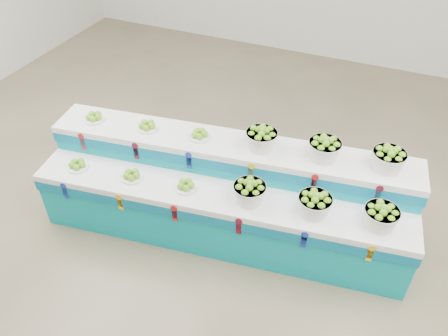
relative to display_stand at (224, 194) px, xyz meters
The scene contains 14 objects.
ground 0.57m from the display_stand, 72.19° to the right, with size 10.00×10.00×0.00m, color brown.
display_stand is the anchor object (origin of this frame).
plate_lower_left 1.61m from the display_stand, 163.58° to the right, with size 0.23×0.23×0.10m, color white.
plate_lower_mid 1.00m from the display_stand, 157.76° to the right, with size 0.23×0.23×0.10m, color white.
plate_lower_right 0.49m from the display_stand, 136.38° to the right, with size 0.23×0.23×0.10m, color white.
basket_lower_left 0.52m from the display_stand, 29.15° to the right, with size 0.33×0.33×0.24m, color silver, non-canonical shape.
basket_lower_mid 1.04m from the display_stand, ahead, with size 0.33×0.33×0.24m, color silver, non-canonical shape.
basket_lower_right 1.62m from the display_stand, ahead, with size 0.33×0.33×0.24m, color silver, non-canonical shape.
plate_upper_left 1.68m from the display_stand, behind, with size 0.23×0.23×0.10m, color white.
plate_upper_mid 1.11m from the display_stand, behind, with size 0.23×0.23×0.10m, color white.
plate_upper_right 0.70m from the display_stand, 151.52° to the left, with size 0.23×0.23×0.10m, color white.
basket_upper_left 0.75m from the display_stand, 44.29° to the left, with size 0.33×0.33×0.24m, color silver, non-canonical shape.
basket_upper_mid 1.17m from the display_stand, 21.85° to the left, with size 0.33×0.33×0.24m, color silver, non-canonical shape.
basket_upper_right 1.70m from the display_stand, 16.43° to the left, with size 0.33×0.33×0.24m, color silver, non-canonical shape.
Camera 1 is at (1.31, -3.02, 3.81)m, focal length 36.01 mm.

